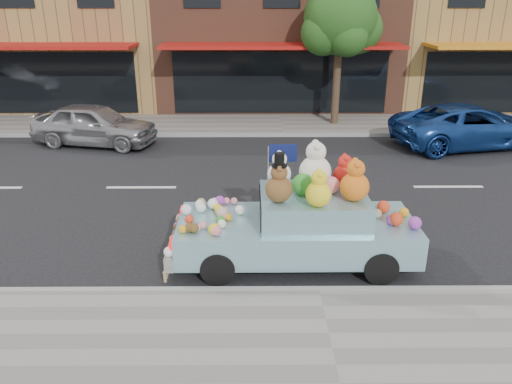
{
  "coord_description": "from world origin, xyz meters",
  "views": [
    {
      "loc": [
        -1.09,
        -12.1,
        4.66
      ],
      "look_at": [
        -1.04,
        -3.49,
        1.25
      ],
      "focal_mm": 35.0,
      "sensor_mm": 36.0,
      "label": 1
    }
  ],
  "objects_px": {
    "street_tree": "(340,24)",
    "car_silver": "(94,124)",
    "car_blue": "(470,126)",
    "art_car": "(299,222)"
  },
  "relations": [
    {
      "from": "car_blue",
      "to": "art_car",
      "type": "height_order",
      "value": "art_car"
    },
    {
      "from": "car_silver",
      "to": "art_car",
      "type": "xyz_separation_m",
      "value": [
        6.06,
        -7.84,
        0.11
      ]
    },
    {
      "from": "art_car",
      "to": "car_blue",
      "type": "bearing_deg",
      "value": 50.39
    },
    {
      "from": "street_tree",
      "to": "car_silver",
      "type": "bearing_deg",
      "value": -162.99
    },
    {
      "from": "street_tree",
      "to": "car_silver",
      "type": "distance_m",
      "value": 9.23
    },
    {
      "from": "street_tree",
      "to": "car_silver",
      "type": "height_order",
      "value": "street_tree"
    },
    {
      "from": "street_tree",
      "to": "art_car",
      "type": "bearing_deg",
      "value": -102.38
    },
    {
      "from": "car_silver",
      "to": "car_blue",
      "type": "distance_m",
      "value": 12.29
    },
    {
      "from": "art_car",
      "to": "car_silver",
      "type": "bearing_deg",
      "value": 127.43
    },
    {
      "from": "street_tree",
      "to": "art_car",
      "type": "xyz_separation_m",
      "value": [
        -2.28,
        -10.4,
        -2.89
      ]
    }
  ]
}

